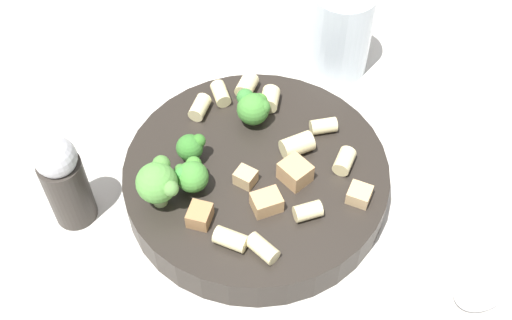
# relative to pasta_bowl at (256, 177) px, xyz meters

# --- Properties ---
(ground_plane) EXTENTS (2.00, 2.00, 0.00)m
(ground_plane) POSITION_rel_pasta_bowl_xyz_m (0.00, 0.00, -0.02)
(ground_plane) COLOR beige
(pasta_bowl) EXTENTS (0.23, 0.23, 0.03)m
(pasta_bowl) POSITION_rel_pasta_bowl_xyz_m (0.00, 0.00, 0.00)
(pasta_bowl) COLOR #28231E
(pasta_bowl) RESTS_ON ground_plane
(broccoli_floret_0) EXTENTS (0.03, 0.03, 0.03)m
(broccoli_floret_0) POSITION_rel_pasta_bowl_xyz_m (-0.03, -0.04, 0.03)
(broccoli_floret_0) COLOR #93B766
(broccoli_floret_0) RESTS_ON pasta_bowl
(broccoli_floret_1) EXTENTS (0.03, 0.02, 0.03)m
(broccoli_floret_1) POSITION_rel_pasta_bowl_xyz_m (0.04, -0.04, 0.03)
(broccoli_floret_1) COLOR #84AD60
(broccoli_floret_1) RESTS_ON pasta_bowl
(broccoli_floret_2) EXTENTS (0.03, 0.03, 0.04)m
(broccoli_floret_2) POSITION_rel_pasta_bowl_xyz_m (0.08, -0.01, 0.04)
(broccoli_floret_2) COLOR #9EC175
(broccoli_floret_2) RESTS_ON pasta_bowl
(broccoli_floret_3) EXTENTS (0.03, 0.03, 0.03)m
(broccoli_floret_3) POSITION_rel_pasta_bowl_xyz_m (0.06, -0.01, 0.03)
(broccoli_floret_3) COLOR #9EC175
(broccoli_floret_3) RESTS_ON pasta_bowl
(rigatoni_0) EXTENTS (0.03, 0.02, 0.01)m
(rigatoni_0) POSITION_rel_pasta_bowl_xyz_m (-0.07, 0.00, 0.02)
(rigatoni_0) COLOR beige
(rigatoni_0) RESTS_ON pasta_bowl
(rigatoni_1) EXTENTS (0.02, 0.03, 0.01)m
(rigatoni_1) POSITION_rel_pasta_bowl_xyz_m (-0.02, -0.08, 0.02)
(rigatoni_1) COLOR beige
(rigatoni_1) RESTS_ON pasta_bowl
(rigatoni_2) EXTENTS (0.03, 0.03, 0.02)m
(rigatoni_2) POSITION_rel_pasta_bowl_xyz_m (-0.05, -0.05, 0.02)
(rigatoni_2) COLOR beige
(rigatoni_2) RESTS_ON pasta_bowl
(rigatoni_3) EXTENTS (0.03, 0.03, 0.01)m
(rigatoni_3) POSITION_rel_pasta_bowl_xyz_m (0.06, 0.05, 0.02)
(rigatoni_3) COLOR beige
(rigatoni_3) RESTS_ON pasta_bowl
(rigatoni_4) EXTENTS (0.02, 0.03, 0.01)m
(rigatoni_4) POSITION_rel_pasta_bowl_xyz_m (0.04, 0.07, 0.02)
(rigatoni_4) COLOR beige
(rigatoni_4) RESTS_ON pasta_bowl
(rigatoni_5) EXTENTS (0.02, 0.02, 0.01)m
(rigatoni_5) POSITION_rel_pasta_bowl_xyz_m (-0.01, 0.06, 0.02)
(rigatoni_5) COLOR beige
(rigatoni_5) RESTS_ON pasta_bowl
(rigatoni_6) EXTENTS (0.03, 0.02, 0.01)m
(rigatoni_6) POSITION_rel_pasta_bowl_xyz_m (-0.06, 0.04, 0.02)
(rigatoni_6) COLOR beige
(rigatoni_6) RESTS_ON pasta_bowl
(rigatoni_7) EXTENTS (0.03, 0.02, 0.02)m
(rigatoni_7) POSITION_rel_pasta_bowl_xyz_m (-0.04, 0.01, 0.02)
(rigatoni_7) COLOR beige
(rigatoni_7) RESTS_ON pasta_bowl
(rigatoni_8) EXTENTS (0.03, 0.03, 0.01)m
(rigatoni_8) POSITION_rel_pasta_bowl_xyz_m (0.01, -0.08, 0.02)
(rigatoni_8) COLOR beige
(rigatoni_8) RESTS_ON pasta_bowl
(rigatoni_9) EXTENTS (0.03, 0.03, 0.02)m
(rigatoni_9) POSITION_rel_pasta_bowl_xyz_m (-0.04, -0.08, 0.02)
(rigatoni_9) COLOR beige
(rigatoni_9) RESTS_ON pasta_bowl
(chicken_chunk_0) EXTENTS (0.02, 0.02, 0.01)m
(chicken_chunk_0) POSITION_rel_pasta_bowl_xyz_m (0.02, 0.01, 0.02)
(chicken_chunk_0) COLOR tan
(chicken_chunk_0) RESTS_ON pasta_bowl
(chicken_chunk_1) EXTENTS (0.03, 0.03, 0.01)m
(chicken_chunk_1) POSITION_rel_pasta_bowl_xyz_m (0.07, 0.02, 0.02)
(chicken_chunk_1) COLOR #A87A4C
(chicken_chunk_1) RESTS_ON pasta_bowl
(chicken_chunk_2) EXTENTS (0.02, 0.03, 0.02)m
(chicken_chunk_2) POSITION_rel_pasta_bowl_xyz_m (-0.02, 0.03, 0.02)
(chicken_chunk_2) COLOR tan
(chicken_chunk_2) RESTS_ON pasta_bowl
(chicken_chunk_3) EXTENTS (0.02, 0.02, 0.01)m
(chicken_chunk_3) POSITION_rel_pasta_bowl_xyz_m (-0.05, 0.07, 0.02)
(chicken_chunk_3) COLOR tan
(chicken_chunk_3) RESTS_ON pasta_bowl
(chicken_chunk_4) EXTENTS (0.03, 0.02, 0.01)m
(chicken_chunk_4) POSITION_rel_pasta_bowl_xyz_m (0.02, 0.04, 0.02)
(chicken_chunk_4) COLOR tan
(chicken_chunk_4) RESTS_ON pasta_bowl
(drinking_glass) EXTENTS (0.06, 0.06, 0.09)m
(drinking_glass) POSITION_rel_pasta_bowl_xyz_m (-0.16, -0.08, 0.02)
(drinking_glass) COLOR silver
(drinking_glass) RESTS_ON ground_plane
(pepper_shaker) EXTENTS (0.04, 0.04, 0.09)m
(pepper_shaker) POSITION_rel_pasta_bowl_xyz_m (0.14, -0.07, 0.03)
(pepper_shaker) COLOR #332D28
(pepper_shaker) RESTS_ON ground_plane
(spoon) EXTENTS (0.19, 0.04, 0.01)m
(spoon) POSITION_rel_pasta_bowl_xyz_m (-0.07, 0.18, -0.01)
(spoon) COLOR silver
(spoon) RESTS_ON ground_plane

